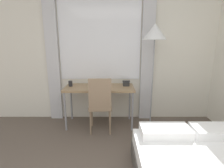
{
  "coord_description": "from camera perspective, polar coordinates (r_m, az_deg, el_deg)",
  "views": [
    {
      "loc": [
        -0.01,
        -0.77,
        1.6
      ],
      "look_at": [
        -0.02,
        2.02,
        0.92
      ],
      "focal_mm": 28.0,
      "sensor_mm": 36.0,
      "label": 1
    }
  ],
  "objects": [
    {
      "name": "wall_back_with_window",
      "position": [
        3.56,
        -0.08,
        9.74
      ],
      "size": [
        5.11,
        0.13,
        2.7
      ],
      "color": "silver",
      "rests_on": "ground_plane"
    },
    {
      "name": "desk",
      "position": [
        3.33,
        -3.89,
        -1.95
      ],
      "size": [
        1.3,
        0.57,
        0.77
      ],
      "color": "#937551",
      "rests_on": "ground_plane"
    },
    {
      "name": "desk_chair",
      "position": [
        3.07,
        -3.65,
        -6.0
      ],
      "size": [
        0.42,
        0.42,
        1.01
      ],
      "rotation": [
        0.0,
        0.0,
        0.04
      ],
      "color": "#8C7259",
      "rests_on": "ground_plane"
    },
    {
      "name": "standing_lamp",
      "position": [
        3.18,
        14.04,
        14.64
      ],
      "size": [
        0.41,
        0.41,
        1.9
      ],
      "color": "#4C4C51",
      "rests_on": "ground_plane"
    },
    {
      "name": "telephone",
      "position": [
        3.39,
        4.85,
        0.2
      ],
      "size": [
        0.14,
        0.14,
        0.1
      ],
      "color": "#2D2D2D",
      "rests_on": "desk"
    },
    {
      "name": "book",
      "position": [
        3.26,
        -2.86,
        -0.87
      ],
      "size": [
        0.28,
        0.24,
        0.02
      ],
      "rotation": [
        0.0,
        0.0,
        -0.13
      ],
      "color": "#4C4238",
      "rests_on": "desk"
    },
    {
      "name": "mug",
      "position": [
        3.42,
        -13.19,
        0.14
      ],
      "size": [
        0.07,
        0.07,
        0.1
      ],
      "color": "#262628",
      "rests_on": "desk"
    }
  ]
}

